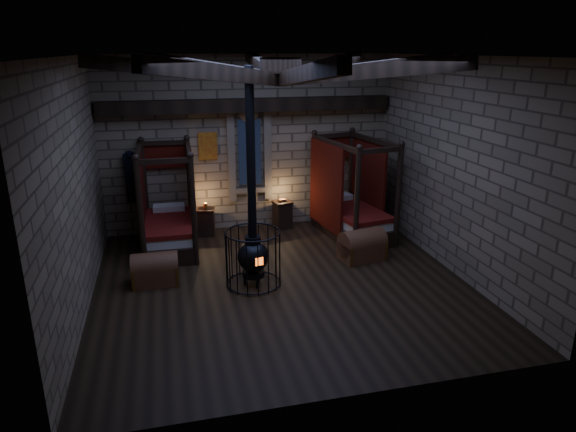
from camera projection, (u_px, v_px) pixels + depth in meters
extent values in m
cube|color=black|center=(282.00, 283.00, 9.90)|extent=(7.00, 7.00, 0.01)
cube|color=#847054|center=(249.00, 144.00, 12.48)|extent=(7.00, 0.02, 4.20)
cube|color=#847054|center=(348.00, 247.00, 6.02)|extent=(7.00, 0.02, 4.20)
cube|color=#847054|center=(75.00, 190.00, 8.46)|extent=(0.02, 7.00, 4.20)
cube|color=#847054|center=(455.00, 167.00, 10.03)|extent=(0.02, 7.00, 4.20)
cube|color=black|center=(281.00, 56.00, 8.59)|extent=(7.00, 7.00, 0.01)
cube|color=black|center=(249.00, 105.00, 12.02)|extent=(6.86, 0.35, 0.30)
cylinder|color=black|center=(281.00, 65.00, 8.64)|extent=(0.70, 0.70, 0.25)
cube|color=black|center=(250.00, 152.00, 12.50)|extent=(0.55, 0.04, 1.60)
cube|color=maroon|center=(208.00, 146.00, 12.22)|extent=(0.45, 0.03, 0.65)
cube|color=black|center=(132.00, 178.00, 11.91)|extent=(0.30, 0.10, 1.15)
cube|color=black|center=(358.00, 166.00, 13.16)|extent=(0.30, 0.10, 1.15)
cube|color=black|center=(171.00, 241.00, 11.56)|extent=(1.16, 2.18, 0.37)
cube|color=beige|center=(170.00, 229.00, 11.47)|extent=(1.04, 2.01, 0.23)
cube|color=maroon|center=(169.00, 223.00, 11.43)|extent=(1.10, 2.05, 0.10)
cube|color=beige|center=(169.00, 208.00, 12.13)|extent=(0.73, 0.38, 0.15)
cube|color=#4F0E06|center=(165.00, 156.00, 12.01)|extent=(1.14, 0.08, 0.57)
cylinder|color=black|center=(141.00, 216.00, 10.20)|extent=(0.11, 0.11, 2.28)
cylinder|color=black|center=(145.00, 189.00, 12.12)|extent=(0.11, 0.11, 2.28)
cylinder|color=black|center=(194.00, 213.00, 10.41)|extent=(0.11, 0.11, 2.28)
cylinder|color=black|center=(190.00, 187.00, 12.33)|extent=(0.11, 0.11, 2.28)
cube|color=#4F0E06|center=(142.00, 196.00, 11.42)|extent=(0.09, 1.56, 2.02)
cube|color=#4F0E06|center=(192.00, 193.00, 11.65)|extent=(0.09, 1.56, 2.02)
cube|color=black|center=(352.00, 228.00, 12.39)|extent=(1.49, 2.35, 0.38)
cube|color=beige|center=(352.00, 216.00, 12.30)|extent=(1.34, 2.17, 0.23)
cube|color=maroon|center=(353.00, 210.00, 12.25)|extent=(1.41, 2.22, 0.11)
cube|color=beige|center=(337.00, 197.00, 12.92)|extent=(0.79, 0.49, 0.15)
cube|color=#4F0E06|center=(333.00, 148.00, 12.79)|extent=(1.15, 0.25, 0.58)
cylinder|color=black|center=(357.00, 203.00, 10.97)|extent=(0.12, 0.12, 2.32)
cylinder|color=black|center=(314.00, 181.00, 12.81)|extent=(0.12, 0.12, 2.32)
cylinder|color=black|center=(398.00, 198.00, 11.36)|extent=(0.12, 0.12, 2.32)
cylinder|color=black|center=(351.00, 177.00, 13.20)|extent=(0.12, 0.12, 2.32)
cube|color=#4F0E06|center=(326.00, 186.00, 12.14)|extent=(0.33, 1.57, 2.06)
cube|color=#4F0E06|center=(367.00, 181.00, 12.56)|extent=(0.33, 1.57, 2.06)
cube|color=brown|center=(156.00, 275.00, 9.85)|extent=(0.88, 0.54, 0.36)
cylinder|color=brown|center=(155.00, 266.00, 9.79)|extent=(0.88, 0.54, 0.53)
cube|color=#B58337|center=(134.00, 277.00, 9.76)|extent=(0.06, 0.55, 0.38)
cube|color=#B58337|center=(177.00, 273.00, 9.94)|extent=(0.06, 0.55, 0.38)
cube|color=brown|center=(362.00, 251.00, 10.99)|extent=(1.03, 0.74, 0.39)
cylinder|color=brown|center=(362.00, 242.00, 10.93)|extent=(1.03, 0.74, 0.57)
cube|color=#B58337|center=(345.00, 254.00, 10.81)|extent=(0.17, 0.59, 0.41)
cube|color=#B58337|center=(379.00, 247.00, 11.16)|extent=(0.17, 0.59, 0.41)
cube|color=black|center=(206.00, 222.00, 12.37)|extent=(0.44, 0.43, 0.64)
cube|color=black|center=(206.00, 209.00, 12.27)|extent=(0.48, 0.47, 0.04)
cylinder|color=#B58337|center=(205.00, 206.00, 12.24)|extent=(0.09, 0.09, 0.15)
cube|color=black|center=(282.00, 215.00, 12.87)|extent=(0.46, 0.45, 0.65)
cube|color=black|center=(282.00, 202.00, 12.76)|extent=(0.51, 0.49, 0.04)
cube|color=brown|center=(282.00, 200.00, 12.75)|extent=(0.19, 0.16, 0.05)
cylinder|color=black|center=(254.00, 273.00, 9.78)|extent=(0.43, 0.43, 0.11)
sphere|color=black|center=(253.00, 256.00, 9.67)|extent=(0.60, 0.60, 0.60)
cylinder|color=black|center=(253.00, 240.00, 9.57)|extent=(0.30, 0.30, 0.15)
cube|color=#FF5914|center=(259.00, 262.00, 9.43)|extent=(0.15, 0.05, 0.15)
cylinder|color=black|center=(251.00, 156.00, 9.07)|extent=(0.16, 0.16, 3.09)
torus|color=black|center=(254.00, 282.00, 9.84)|extent=(1.06, 1.06, 0.03)
torus|color=black|center=(253.00, 232.00, 9.52)|extent=(1.06, 1.06, 0.03)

